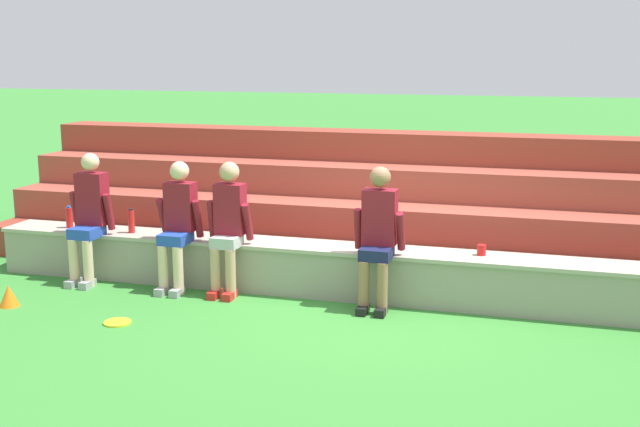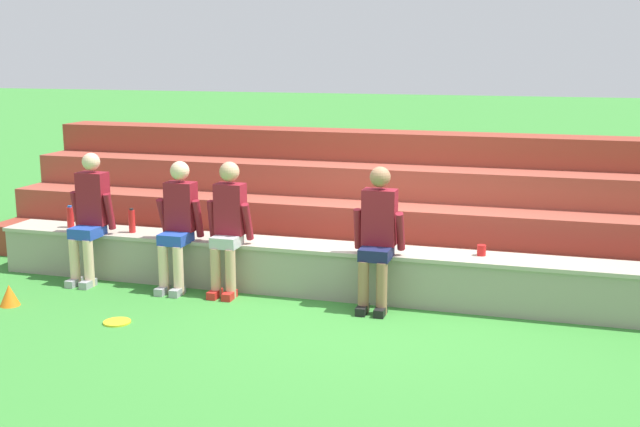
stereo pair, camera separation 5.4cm
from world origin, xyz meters
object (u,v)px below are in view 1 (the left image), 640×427
at_px(person_left_of_center, 178,222).
at_px(water_bottle_near_right, 69,217).
at_px(frisbee, 117,322).
at_px(water_bottle_mid_left, 131,221).
at_px(plastic_cup_left_end, 482,250).
at_px(person_right_of_center, 378,234).
at_px(sports_cone, 9,296).
at_px(person_center, 228,224).
at_px(person_far_left, 89,215).

height_order(person_left_of_center, water_bottle_near_right, person_left_of_center).
bearing_deg(frisbee, water_bottle_mid_left, 113.59).
distance_m(plastic_cup_left_end, frisbee, 3.68).
xyz_separation_m(person_left_of_center, person_right_of_center, (2.22, -0.02, 0.02)).
bearing_deg(person_right_of_center, sports_cone, -164.17).
height_order(person_right_of_center, water_bottle_mid_left, person_right_of_center).
height_order(water_bottle_mid_left, frisbee, water_bottle_mid_left).
distance_m(water_bottle_near_right, frisbee, 2.17).
bearing_deg(person_center, person_right_of_center, -0.82).
xyz_separation_m(water_bottle_near_right, frisbee, (1.46, -1.47, -0.65)).
relative_size(person_right_of_center, sports_cone, 6.48).
bearing_deg(water_bottle_near_right, person_right_of_center, -4.41).
relative_size(person_far_left, water_bottle_near_right, 5.60).
bearing_deg(person_center, water_bottle_near_right, 172.84).
relative_size(person_left_of_center, water_bottle_mid_left, 5.00).
xyz_separation_m(frisbee, sports_cone, (-1.33, 0.15, 0.10)).
relative_size(person_far_left, plastic_cup_left_end, 13.37).
relative_size(person_far_left, person_right_of_center, 1.01).
xyz_separation_m(person_right_of_center, water_bottle_mid_left, (-2.92, 0.26, -0.10)).
distance_m(water_bottle_mid_left, frisbee, 1.70).
bearing_deg(frisbee, person_left_of_center, 86.61).
bearing_deg(person_left_of_center, plastic_cup_left_end, 5.76).
distance_m(person_right_of_center, plastic_cup_left_end, 1.07).
xyz_separation_m(person_left_of_center, water_bottle_mid_left, (-0.70, 0.24, -0.08)).
relative_size(person_right_of_center, water_bottle_near_right, 5.55).
bearing_deg(person_center, plastic_cup_left_end, 6.98).
height_order(person_center, water_bottle_near_right, person_center).
distance_m(person_far_left, water_bottle_near_right, 0.53).
bearing_deg(plastic_cup_left_end, person_center, -173.02).
xyz_separation_m(person_center, plastic_cup_left_end, (2.63, 0.32, -0.17)).
relative_size(person_right_of_center, frisbee, 5.46).
height_order(person_far_left, person_left_of_center, person_far_left).
bearing_deg(person_far_left, water_bottle_near_right, 148.25).
distance_m(person_far_left, frisbee, 1.74).
distance_m(person_center, sports_cone, 2.35).
height_order(water_bottle_mid_left, plastic_cup_left_end, water_bottle_mid_left).
xyz_separation_m(person_right_of_center, plastic_cup_left_end, (1.00, 0.35, -0.18)).
height_order(person_center, water_bottle_mid_left, person_center).
bearing_deg(sports_cone, person_far_left, 73.01).
distance_m(water_bottle_mid_left, plastic_cup_left_end, 3.92).
distance_m(person_left_of_center, frisbee, 1.41).
distance_m(person_left_of_center, sports_cone, 1.87).
height_order(person_left_of_center, person_right_of_center, person_right_of_center).
relative_size(person_far_left, frisbee, 5.52).
xyz_separation_m(person_right_of_center, water_bottle_near_right, (-3.75, 0.29, -0.11)).
xyz_separation_m(person_far_left, sports_cone, (-0.32, -1.04, -0.66)).
bearing_deg(sports_cone, frisbee, -6.59).
xyz_separation_m(water_bottle_mid_left, water_bottle_near_right, (-0.83, 0.03, -0.01)).
xyz_separation_m(water_bottle_mid_left, plastic_cup_left_end, (3.92, 0.09, -0.08)).
height_order(plastic_cup_left_end, sports_cone, plastic_cup_left_end).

